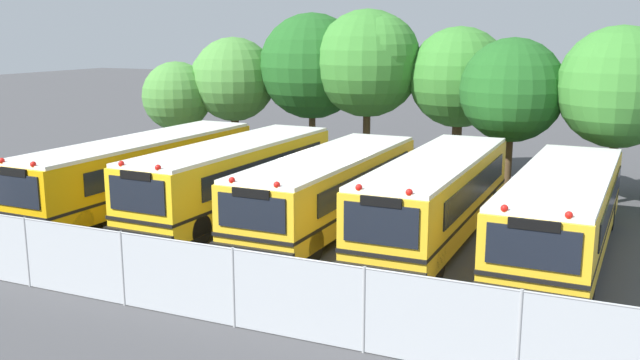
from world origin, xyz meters
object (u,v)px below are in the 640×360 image
object	(u,v)px
school_bus_0	(141,169)
school_bus_4	(562,210)
school_bus_2	(330,187)
tree_5	(513,91)
school_bus_3	(436,195)
tree_6	(622,87)
tree_4	(457,77)
traffic_cone	(28,251)
school_bus_1	(234,175)
tree_2	(310,66)
tree_1	(230,79)
tree_3	(371,61)
tree_0	(174,96)

from	to	relation	value
school_bus_0	school_bus_4	world-z (taller)	school_bus_0
school_bus_2	tree_5	xyz separation A→B (m)	(4.59, 7.50, 2.76)
school_bus_0	school_bus_3	bearing A→B (deg)	-176.81
school_bus_2	tree_6	world-z (taller)	tree_6
tree_4	traffic_cone	world-z (taller)	tree_4
school_bus_4	tree_5	world-z (taller)	tree_5
school_bus_1	tree_4	size ratio (longest dim) A/B	1.58
school_bus_4	tree_2	xyz separation A→B (m)	(-12.61, 9.60, 3.45)
tree_1	tree_2	world-z (taller)	tree_2
school_bus_0	tree_3	world-z (taller)	tree_3
school_bus_1	school_bus_2	world-z (taller)	school_bus_1
tree_0	tree_5	world-z (taller)	tree_5
school_bus_3	tree_5	bearing A→B (deg)	-97.41
school_bus_4	tree_2	size ratio (longest dim) A/B	1.48
tree_1	traffic_cone	world-z (taller)	tree_1
school_bus_0	school_bus_2	world-z (taller)	school_bus_0
school_bus_1	tree_1	size ratio (longest dim) A/B	1.70
tree_0	tree_6	bearing A→B (deg)	0.01
tree_3	tree_1	bearing A→B (deg)	-174.12
tree_3	tree_5	size ratio (longest dim) A/B	1.20
tree_0	tree_2	size ratio (longest dim) A/B	0.69
school_bus_3	tree_3	world-z (taller)	tree_3
tree_6	school_bus_3	bearing A→B (deg)	-123.65
tree_4	tree_6	distance (m)	7.38
school_bus_0	school_bus_4	bearing A→B (deg)	-177.35
school_bus_0	school_bus_3	world-z (taller)	school_bus_3
tree_1	tree_5	distance (m)	13.72
tree_4	school_bus_4	bearing A→B (deg)	-60.71
school_bus_0	traffic_cone	bearing A→B (deg)	100.85
tree_5	school_bus_0	bearing A→B (deg)	-147.11
school_bus_3	tree_6	world-z (taller)	tree_6
school_bus_3	tree_1	bearing A→B (deg)	-34.25
tree_4	traffic_cone	bearing A→B (deg)	-115.59
school_bus_0	tree_1	xyz separation A→B (m)	(-1.57, 8.95, 2.75)
school_bus_1	traffic_cone	xyz separation A→B (m)	(-2.74, -6.85, -1.17)
school_bus_2	tree_3	bearing A→B (deg)	-76.94
school_bus_1	tree_6	distance (m)	14.58
tree_0	tree_6	world-z (taller)	tree_6
tree_4	tree_2	bearing A→B (deg)	-175.50
school_bus_2	tree_6	distance (m)	11.68
school_bus_1	school_bus_4	xyz separation A→B (m)	(11.07, -0.03, -0.07)
tree_3	traffic_cone	size ratio (longest dim) A/B	14.16
school_bus_3	traffic_cone	bearing A→B (deg)	34.08
traffic_cone	tree_0	bearing A→B (deg)	109.62
tree_1	school_bus_2	bearing A→B (deg)	-43.54
tree_1	school_bus_3	bearing A→B (deg)	-34.15
school_bus_0	tree_5	distance (m)	14.67
school_bus_2	tree_2	distance (m)	11.46
tree_2	traffic_cone	bearing A→B (deg)	-94.18
tree_0	tree_1	xyz separation A→B (m)	(2.41, 1.27, 0.82)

